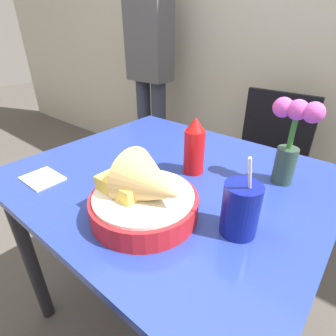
# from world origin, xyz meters

# --- Properties ---
(ground_plane) EXTENTS (12.00, 12.00, 0.00)m
(ground_plane) POSITION_xyz_m (0.00, 0.00, 0.00)
(ground_plane) COLOR #4C4742
(dining_table) EXTENTS (0.96, 0.83, 0.73)m
(dining_table) POSITION_xyz_m (0.00, 0.00, 0.62)
(dining_table) COLOR #233893
(dining_table) RESTS_ON ground_plane
(chair_far_window) EXTENTS (0.40, 0.40, 0.83)m
(chair_far_window) POSITION_xyz_m (0.03, 0.86, 0.50)
(chair_far_window) COLOR black
(chair_far_window) RESTS_ON ground_plane
(food_basket) EXTENTS (0.27, 0.27, 0.17)m
(food_basket) POSITION_xyz_m (0.09, -0.21, 0.79)
(food_basket) COLOR red
(food_basket) RESTS_ON dining_table
(ketchup_bottle) EXTENTS (0.07, 0.07, 0.19)m
(ketchup_bottle) POSITION_xyz_m (0.05, 0.06, 0.82)
(ketchup_bottle) COLOR red
(ketchup_bottle) RESTS_ON dining_table
(drink_cup) EXTENTS (0.08, 0.08, 0.21)m
(drink_cup) POSITION_xyz_m (0.29, -0.11, 0.79)
(drink_cup) COLOR navy
(drink_cup) RESTS_ON dining_table
(flower_vase) EXTENTS (0.13, 0.06, 0.25)m
(flower_vase) POSITION_xyz_m (0.30, 0.18, 0.88)
(flower_vase) COLOR #2D4738
(flower_vase) RESTS_ON dining_table
(napkin) EXTENTS (0.12, 0.10, 0.01)m
(napkin) POSITION_xyz_m (-0.28, -0.28, 0.73)
(napkin) COLOR white
(napkin) RESTS_ON dining_table
(person_standing) EXTENTS (0.32, 0.18, 1.63)m
(person_standing) POSITION_xyz_m (-0.93, 0.91, 0.94)
(person_standing) COLOR #2D3347
(person_standing) RESTS_ON ground_plane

